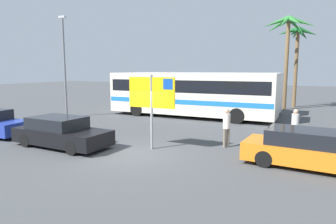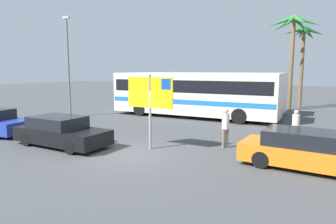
# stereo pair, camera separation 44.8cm
# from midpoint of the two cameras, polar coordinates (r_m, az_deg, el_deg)

# --- Properties ---
(ground) EXTENTS (120.00, 120.00, 0.00)m
(ground) POSITION_cam_midpoint_polar(r_m,az_deg,el_deg) (12.70, -6.45, -7.59)
(ground) COLOR #424447
(bus_front_coach) EXTENTS (12.01, 2.56, 3.17)m
(bus_front_coach) POSITION_cam_midpoint_polar(r_m,az_deg,el_deg) (21.60, 5.19, 3.68)
(bus_front_coach) COLOR silver
(bus_front_coach) RESTS_ON ground
(bus_rear_coach) EXTENTS (12.01, 2.56, 3.17)m
(bus_rear_coach) POSITION_cam_midpoint_polar(r_m,az_deg,el_deg) (24.90, 7.98, 4.21)
(bus_rear_coach) COLOR white
(bus_rear_coach) RESTS_ON ground
(ferry_sign) EXTENTS (2.20, 0.11, 3.20)m
(ferry_sign) POSITION_cam_midpoint_polar(r_m,az_deg,el_deg) (12.75, -2.25, 3.16)
(ferry_sign) COLOR gray
(ferry_sign) RESTS_ON ground
(car_orange) EXTENTS (4.53, 2.08, 1.32)m
(car_orange) POSITION_cam_midpoint_polar(r_m,az_deg,el_deg) (11.62, 25.54, -6.57)
(car_orange) COLOR orange
(car_orange) RESTS_ON ground
(car_black) EXTENTS (4.55, 1.94, 1.32)m
(car_black) POSITION_cam_midpoint_polar(r_m,az_deg,el_deg) (14.31, -18.78, -3.57)
(car_black) COLOR black
(car_black) RESTS_ON ground
(pedestrian_near_sign) EXTENTS (0.32, 0.32, 1.74)m
(pedestrian_near_sign) POSITION_cam_midpoint_polar(r_m,az_deg,el_deg) (13.41, 11.80, -2.36)
(pedestrian_near_sign) COLOR #706656
(pedestrian_near_sign) RESTS_ON ground
(pedestrian_crossing_lot) EXTENTS (0.32, 0.32, 1.62)m
(pedestrian_crossing_lot) POSITION_cam_midpoint_polar(r_m,az_deg,el_deg) (14.90, 23.84, -2.17)
(pedestrian_crossing_lot) COLOR #4C4C51
(pedestrian_crossing_lot) RESTS_ON ground
(lamp_post_left_side) EXTENTS (0.56, 0.20, 7.13)m
(lamp_post_left_side) POSITION_cam_midpoint_polar(r_m,az_deg,el_deg) (22.94, -17.82, 8.85)
(lamp_post_left_side) COLOR slate
(lamp_post_left_side) RESTS_ON ground
(palm_tree_seaside) EXTENTS (4.20, 4.23, 7.86)m
(palm_tree_seaside) POSITION_cam_midpoint_polar(r_m,az_deg,el_deg) (27.67, 23.03, 13.84)
(palm_tree_seaside) COLOR brown
(palm_tree_seaside) RESTS_ON ground
(palm_tree_inland) EXTENTS (3.44, 3.30, 7.22)m
(palm_tree_inland) POSITION_cam_midpoint_polar(r_m,az_deg,el_deg) (29.77, 24.67, 11.96)
(palm_tree_inland) COLOR brown
(palm_tree_inland) RESTS_ON ground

